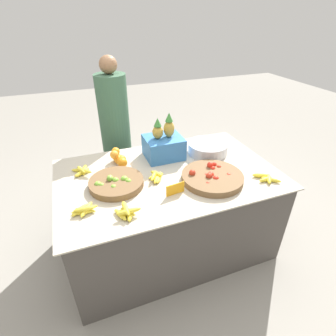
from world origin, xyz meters
The scene contains 14 objects.
ground_plane centered at (0.00, 0.00, 0.00)m, with size 12.00×12.00×0.00m, color gray.
market_table centered at (0.00, 0.00, 0.38)m, with size 1.75×1.11×0.77m.
lime_bowl centered at (-0.42, -0.03, 0.80)m, with size 0.41×0.41×0.08m.
tomato_basket centered at (0.29, -0.21, 0.80)m, with size 0.47×0.47×0.09m.
orange_pile centered at (-0.34, 0.30, 0.82)m, with size 0.13×0.21×0.12m.
metal_bowl centered at (0.46, 0.20, 0.82)m, with size 0.36×0.36×0.10m.
price_sign centered at (-0.05, -0.28, 0.81)m, with size 0.14×0.02×0.09m.
produce_crate centered at (0.06, 0.28, 0.89)m, with size 0.32×0.28×0.40m.
banana_bunch_front_right centered at (0.68, -0.36, 0.79)m, with size 0.17×0.18×0.04m.
banana_bunch_front_center centered at (-0.43, -0.38, 0.80)m, with size 0.17×0.17×0.06m.
banana_bunch_middle_left centered at (-0.64, 0.24, 0.79)m, with size 0.16×0.20×0.06m.
banana_bunch_back_center centered at (-0.11, -0.05, 0.79)m, with size 0.14×0.16×0.05m.
banana_bunch_middle_right centered at (-0.68, -0.25, 0.79)m, with size 0.18×0.15×0.05m.
vendor_person centered at (-0.25, 0.88, 0.72)m, with size 0.30×0.30×1.56m.
Camera 1 is at (-0.63, -1.67, 1.90)m, focal length 28.00 mm.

